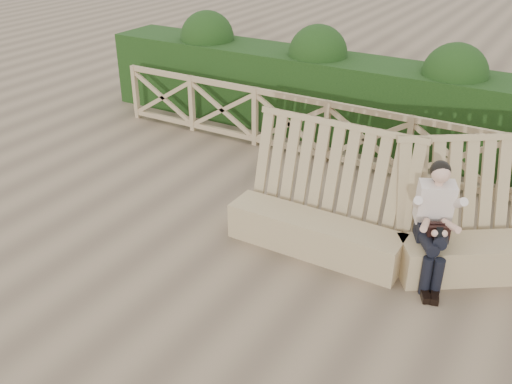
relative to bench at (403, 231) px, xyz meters
The scene contains 5 objects.
ground 1.90m from the bench, 138.04° to the right, with size 60.00×60.00×0.00m, color brown.
bench is the anchor object (origin of this frame).
woman 0.59m from the bench, 24.75° to the right, with size 0.63×0.93×1.49m.
guardrail 2.65m from the bench, 121.31° to the left, with size 10.10×0.09×1.10m.
hedge 3.74m from the bench, 111.67° to the left, with size 12.00×1.20×1.50m, color black.
Camera 1 is at (2.92, -4.94, 4.17)m, focal length 40.00 mm.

